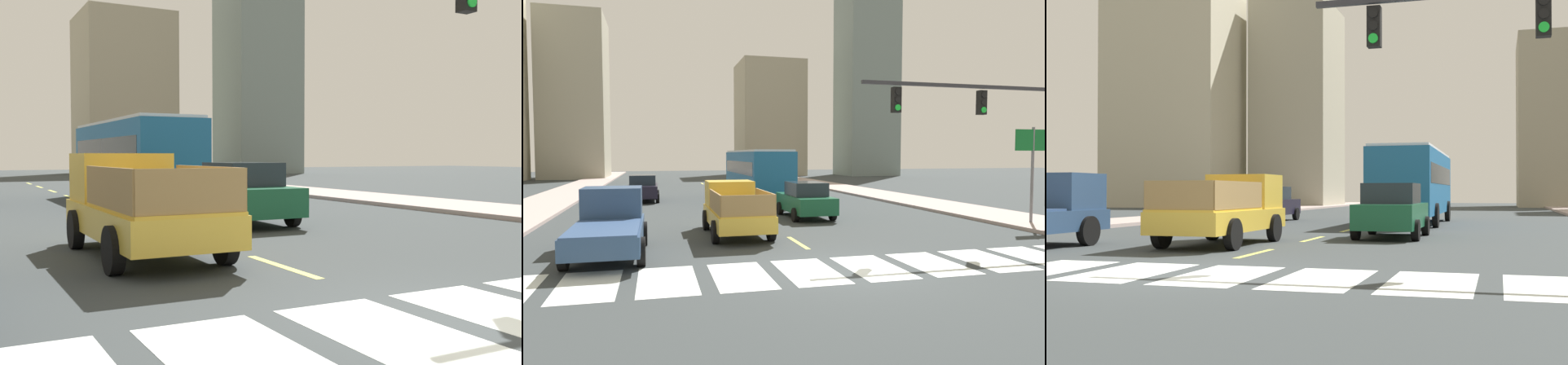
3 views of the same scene
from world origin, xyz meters
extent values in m
plane|color=#32383A|center=(0.00, 0.00, 0.00)|extent=(160.00, 160.00, 0.00)
cube|color=#A7948E|center=(11.28, 18.00, 0.07)|extent=(3.64, 110.00, 0.15)
cube|color=#A7948E|center=(-11.28, 18.00, 0.07)|extent=(3.64, 110.00, 0.15)
cube|color=silver|center=(-6.27, 0.00, 0.00)|extent=(1.39, 2.86, 0.01)
cube|color=silver|center=(-4.48, 0.00, 0.00)|extent=(1.39, 2.86, 0.01)
cube|color=silver|center=(-2.69, 0.00, 0.00)|extent=(1.39, 2.86, 0.01)
cube|color=silver|center=(-0.90, 0.00, 0.00)|extent=(1.39, 2.86, 0.01)
cube|color=silver|center=(0.90, 0.00, 0.00)|extent=(1.39, 2.86, 0.01)
cube|color=silver|center=(2.69, 0.00, 0.00)|extent=(1.39, 2.86, 0.01)
cube|color=silver|center=(4.48, 0.00, 0.00)|extent=(1.39, 2.86, 0.01)
cube|color=silver|center=(6.27, 0.00, 0.00)|extent=(1.39, 2.86, 0.01)
cube|color=#D1D156|center=(0.00, 4.00, 0.00)|extent=(0.16, 2.40, 0.01)
cube|color=#D1D156|center=(0.00, 9.00, 0.00)|extent=(0.16, 2.40, 0.01)
cube|color=#D1D156|center=(0.00, 14.00, 0.00)|extent=(0.16, 2.40, 0.01)
cube|color=#D1D156|center=(0.00, 19.00, 0.00)|extent=(0.16, 2.40, 0.01)
cube|color=#D1D156|center=(0.00, 24.00, 0.00)|extent=(0.16, 2.40, 0.01)
cube|color=#D1D156|center=(0.00, 29.00, 0.00)|extent=(0.16, 2.40, 0.01)
cube|color=#D1D156|center=(0.00, 34.00, 0.00)|extent=(0.16, 2.40, 0.01)
cube|color=#D1D156|center=(0.00, 39.00, 0.00)|extent=(0.16, 2.40, 0.01)
cube|color=gold|center=(-1.79, 6.16, 0.68)|extent=(1.96, 5.20, 0.56)
cube|color=gold|center=(-1.79, 7.86, 1.46)|extent=(1.84, 1.60, 1.00)
cube|color=#19232D|center=(-1.79, 8.30, 1.64)|extent=(1.72, 0.08, 0.56)
cube|color=gold|center=(-1.79, 5.21, 0.99)|extent=(1.84, 3.30, 0.06)
cylinder|color=black|center=(-2.77, 7.72, 0.40)|extent=(0.22, 0.80, 0.80)
cylinder|color=black|center=(-0.81, 7.72, 0.40)|extent=(0.22, 0.80, 0.80)
cylinder|color=black|center=(-2.77, 4.60, 0.40)|extent=(0.22, 0.80, 0.80)
cylinder|color=black|center=(-0.81, 4.60, 0.40)|extent=(0.22, 0.80, 0.80)
cube|color=olive|center=(-2.69, 5.21, 1.37)|extent=(0.06, 3.17, 0.70)
cube|color=olive|center=(-0.89, 5.21, 1.37)|extent=(0.06, 3.17, 0.70)
cube|color=olive|center=(-1.79, 3.63, 1.37)|extent=(1.80, 0.06, 0.70)
cube|color=navy|center=(-6.10, 3.33, 0.68)|extent=(1.96, 5.20, 0.56)
cube|color=navy|center=(-6.10, 5.03, 1.46)|extent=(1.84, 1.60, 1.00)
cube|color=#19232D|center=(-6.10, 5.47, 1.64)|extent=(1.72, 0.08, 0.56)
cube|color=navy|center=(-6.10, 2.38, 0.99)|extent=(1.84, 3.30, 0.06)
cylinder|color=black|center=(-7.08, 4.89, 0.40)|extent=(0.22, 0.80, 0.80)
cylinder|color=black|center=(-5.12, 4.89, 0.40)|extent=(0.22, 0.80, 0.80)
cylinder|color=black|center=(-7.08, 1.77, 0.40)|extent=(0.22, 0.80, 0.80)
cylinder|color=black|center=(-5.12, 1.77, 0.40)|extent=(0.22, 0.80, 0.80)
cube|color=#1C5D92|center=(1.78, 19.65, 1.85)|extent=(2.50, 10.80, 2.70)
cube|color=#19232D|center=(1.78, 19.65, 2.20)|extent=(2.52, 9.94, 0.80)
cube|color=silver|center=(1.78, 19.65, 3.26)|extent=(2.40, 10.37, 0.12)
cylinder|color=black|center=(0.53, 23.00, 0.50)|extent=(0.22, 1.00, 1.00)
cylinder|color=black|center=(3.03, 23.00, 0.50)|extent=(0.22, 1.00, 1.00)
cylinder|color=black|center=(0.53, 16.68, 0.50)|extent=(0.22, 1.00, 1.00)
cylinder|color=black|center=(3.03, 16.68, 0.50)|extent=(0.22, 1.00, 1.00)
cube|color=#175636|center=(2.25, 10.35, 0.70)|extent=(1.80, 4.40, 0.76)
cube|color=#1E2833|center=(2.25, 10.20, 1.40)|extent=(1.58, 2.11, 0.64)
cylinder|color=black|center=(1.35, 11.72, 0.32)|extent=(0.22, 0.64, 0.64)
cylinder|color=black|center=(3.15, 11.72, 0.32)|extent=(0.22, 0.64, 0.64)
cylinder|color=black|center=(1.35, 8.99, 0.32)|extent=(0.22, 0.64, 0.64)
cylinder|color=black|center=(3.15, 8.99, 0.32)|extent=(0.22, 0.64, 0.64)
cube|color=black|center=(-5.50, 20.79, 0.70)|extent=(1.80, 4.40, 0.76)
cube|color=#1E2833|center=(-5.50, 20.64, 1.40)|extent=(1.58, 2.11, 0.64)
cylinder|color=black|center=(-6.40, 22.16, 0.32)|extent=(0.22, 0.64, 0.64)
cylinder|color=black|center=(-4.60, 22.16, 0.32)|extent=(0.22, 0.64, 0.64)
cylinder|color=black|center=(-6.40, 19.43, 0.32)|extent=(0.22, 0.64, 0.64)
cylinder|color=black|center=(-4.60, 19.43, 0.32)|extent=(0.22, 0.64, 0.64)
cube|color=#2D2D33|center=(5.93, 2.85, 5.40)|extent=(8.24, 0.12, 0.12)
cube|color=black|center=(6.35, 2.85, 4.85)|extent=(0.28, 0.24, 0.84)
cylinder|color=black|center=(6.35, 2.72, 5.11)|extent=(0.20, 0.04, 0.20)
cylinder|color=black|center=(6.35, 2.72, 4.85)|extent=(0.20, 0.04, 0.20)
cylinder|color=green|center=(6.35, 2.72, 4.59)|extent=(0.20, 0.04, 0.20)
cube|color=black|center=(3.05, 2.85, 4.85)|extent=(0.28, 0.24, 0.84)
cylinder|color=black|center=(3.05, 2.72, 5.11)|extent=(0.20, 0.04, 0.20)
cylinder|color=black|center=(3.05, 2.72, 4.85)|extent=(0.20, 0.04, 0.20)
cylinder|color=green|center=(3.05, 2.72, 4.59)|extent=(0.20, 0.04, 0.20)
cylinder|color=slate|center=(10.81, 5.33, 2.10)|extent=(0.12, 0.12, 4.20)
cube|color=#126428|center=(10.76, 5.31, 3.65)|extent=(1.70, 0.06, 0.90)
cube|color=#9E9A85|center=(-14.53, 55.23, 10.28)|extent=(7.71, 9.30, 20.55)
cube|color=gray|center=(25.24, 53.95, 13.71)|extent=(7.42, 7.46, 27.42)
cube|color=tan|center=(11.70, 58.40, 8.23)|extent=(8.95, 9.64, 16.47)
camera|label=1|loc=(-5.14, -5.04, 1.91)|focal=41.88mm
camera|label=2|loc=(-4.71, -11.82, 3.04)|focal=33.32mm
camera|label=3|loc=(5.52, -10.62, 1.44)|focal=45.72mm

